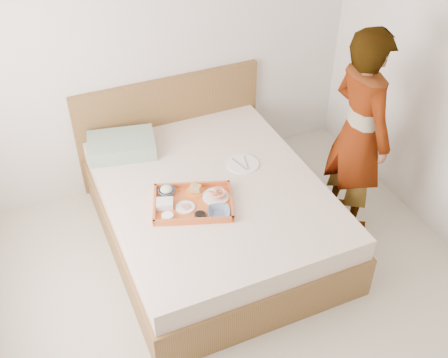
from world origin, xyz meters
name	(u,v)px	position (x,y,z in m)	size (l,w,h in m)	color
ground	(261,335)	(0.00, 0.00, 0.00)	(3.50, 4.00, 0.01)	beige
wall_back	(154,39)	(0.00, 2.00, 1.30)	(3.50, 0.01, 2.60)	silver
bed	(213,212)	(0.07, 1.00, 0.27)	(1.65, 2.00, 0.53)	brown
headboard	(170,127)	(0.07, 1.97, 0.47)	(1.65, 0.06, 0.95)	brown
pillow	(121,146)	(-0.43, 1.69, 0.59)	(0.53, 0.36, 0.13)	gray
tray	(193,203)	(-0.14, 0.85, 0.56)	(0.56, 0.41, 0.05)	#CF5F23
prawn_plate	(216,196)	(0.04, 0.85, 0.55)	(0.19, 0.19, 0.01)	white
navy_bowl_big	(219,212)	(-0.02, 0.67, 0.56)	(0.16, 0.16, 0.04)	#142343
sauce_dish	(200,216)	(-0.15, 0.70, 0.56)	(0.08, 0.08, 0.03)	black
meat_plate	(185,207)	(-0.21, 0.83, 0.55)	(0.14, 0.14, 0.01)	white
bread_plate	(195,192)	(-0.08, 0.96, 0.55)	(0.14, 0.14, 0.01)	orange
salad_bowl	(167,191)	(-0.28, 1.03, 0.56)	(0.12, 0.12, 0.04)	#142343
plastic_tub	(165,204)	(-0.33, 0.90, 0.57)	(0.12, 0.10, 0.05)	silver
cheese_round	(168,216)	(-0.36, 0.78, 0.56)	(0.08, 0.08, 0.03)	white
dinner_plate	(243,164)	(0.39, 1.14, 0.54)	(0.26, 0.26, 0.01)	white
person	(359,133)	(1.17, 0.78, 0.84)	(0.61, 0.40, 1.68)	beige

